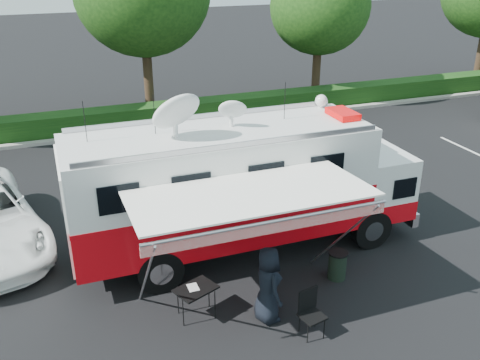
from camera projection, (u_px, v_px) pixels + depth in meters
name	position (u px, v px, depth m)	size (l,w,h in m)	color
ground_plane	(246.00, 248.00, 15.11)	(120.00, 120.00, 0.00)	black
back_border	(169.00, 12.00, 24.49)	(60.00, 6.14, 8.87)	#9E998E
stall_lines	(199.00, 206.00, 17.52)	(24.12, 5.50, 0.01)	silver
command_truck	(244.00, 186.00, 14.29)	(9.48, 2.61, 4.55)	black
awning	(252.00, 199.00, 11.30)	(5.17, 2.67, 3.12)	white
person	(267.00, 318.00, 12.28)	(0.91, 0.59, 1.85)	black
folding_table	(196.00, 290.00, 12.07)	(1.08, 0.94, 0.77)	black
folding_chair	(310.00, 308.00, 11.62)	(0.59, 0.62, 1.05)	black
trash_bin	(337.00, 265.00, 13.63)	(0.50, 0.50, 0.75)	black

